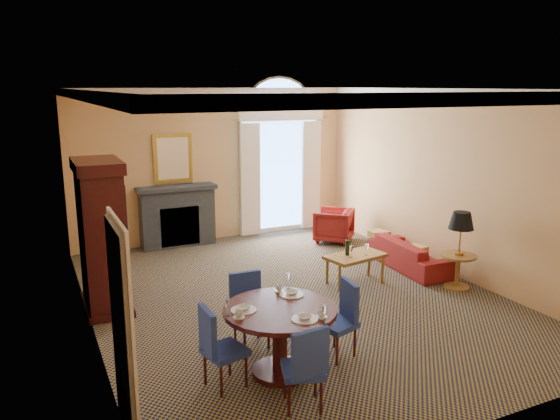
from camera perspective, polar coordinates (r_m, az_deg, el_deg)
name	(u,v)px	position (r m, az deg, el deg)	size (l,w,h in m)	color
ground	(293,297)	(8.70, 1.42, -9.05)	(7.50, 7.50, 0.00)	#111437
room_envelope	(274,133)	(8.69, -0.62, 8.01)	(6.04, 7.52, 3.45)	#DFAB6A
armoire	(102,239)	(8.36, -18.10, -2.86)	(0.64, 1.13, 2.23)	black
dining_table	(280,326)	(6.31, -0.01, -12.02)	(1.29, 1.29, 1.01)	black
dining_chair_north	(248,304)	(7.06, -3.32, -9.79)	(0.43, 0.44, 0.94)	navy
dining_chair_south	(306,364)	(5.68, 2.77, -15.73)	(0.53, 0.53, 0.94)	navy
dining_chair_east	(342,314)	(6.80, 6.55, -10.75)	(0.52, 0.52, 0.94)	navy
dining_chair_west	(217,343)	(6.11, -6.62, -13.63)	(0.50, 0.50, 0.94)	navy
sofa	(411,254)	(10.20, 13.51, -4.49)	(1.81, 0.71, 0.53)	maroon
armchair	(334,225)	(11.62, 5.63, -1.61)	(0.75, 0.77, 0.70)	maroon
coffee_table	(355,257)	(9.19, 7.86, -4.90)	(1.08, 0.72, 0.84)	olive
side_table	(460,240)	(9.27, 18.29, -2.99)	(0.57, 0.57, 1.25)	olive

